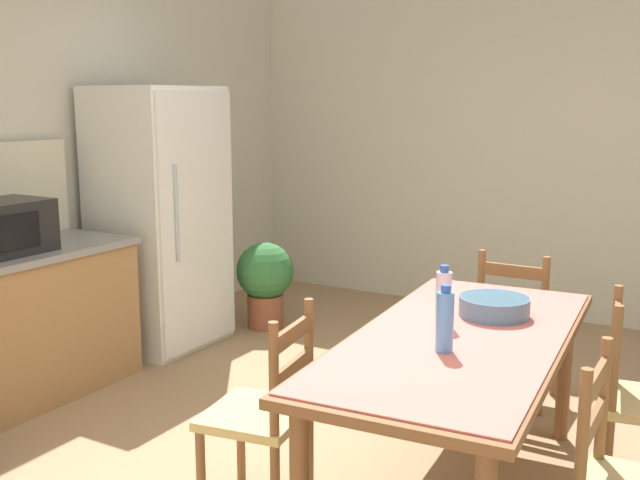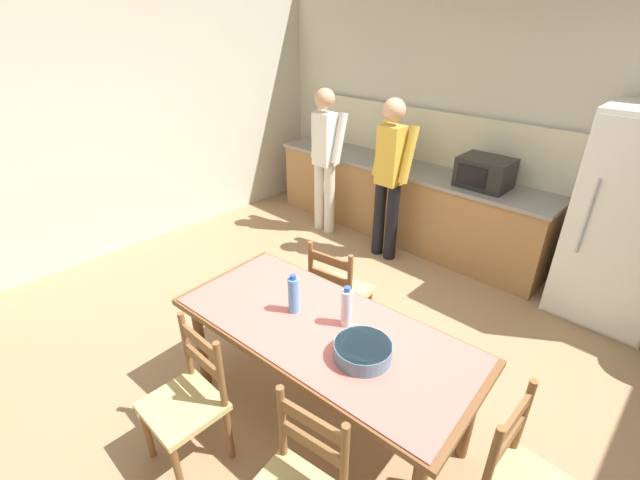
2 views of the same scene
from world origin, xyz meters
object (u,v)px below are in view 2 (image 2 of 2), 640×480
(dining_table, at_px, (323,337))
(serving_bowl, at_px, (363,350))
(chair_side_near_left, at_px, (188,401))
(refrigerator, at_px, (629,222))
(chair_side_far_left, at_px, (339,293))
(microwave, at_px, (485,173))
(paper_bag, at_px, (394,149))
(bottle_near_centre, at_px, (294,295))
(bottle_off_centre, at_px, (347,307))
(person_at_sink, at_px, (325,155))
(person_at_counter, at_px, (390,173))

(dining_table, distance_m, serving_bowl, 0.37)
(serving_bowl, height_order, chair_side_near_left, chair_side_near_left)
(serving_bowl, bearing_deg, refrigerator, 75.30)
(chair_side_far_left, bearing_deg, microwave, -105.49)
(refrigerator, bearing_deg, paper_bag, 179.73)
(dining_table, bearing_deg, bottle_near_centre, -175.93)
(bottle_off_centre, distance_m, chair_side_near_left, 1.07)
(refrigerator, distance_m, bottle_off_centre, 2.65)
(bottle_near_centre, distance_m, person_at_sink, 2.75)
(microwave, distance_m, bottle_near_centre, 2.63)
(microwave, distance_m, serving_bowl, 2.73)
(refrigerator, bearing_deg, chair_side_far_left, -128.22)
(person_at_sink, bearing_deg, refrigerator, -80.93)
(refrigerator, relative_size, person_at_counter, 1.06)
(refrigerator, distance_m, bottle_near_centre, 2.90)
(refrigerator, distance_m, chair_side_near_left, 3.65)
(person_at_sink, bearing_deg, chair_side_far_left, -133.65)
(microwave, height_order, bottle_off_centre, microwave)
(chair_side_near_left, xyz_separation_m, person_at_sink, (-1.60, 2.86, 0.53))
(dining_table, xyz_separation_m, chair_side_far_left, (-0.48, 0.69, -0.24))
(dining_table, relative_size, serving_bowl, 6.13)
(person_at_counter, bearing_deg, microwave, -56.50)
(chair_side_far_left, bearing_deg, dining_table, 115.99)
(paper_bag, relative_size, dining_table, 0.18)
(bottle_off_centre, bearing_deg, microwave, 97.66)
(bottle_off_centre, bearing_deg, chair_side_near_left, -118.27)
(chair_side_near_left, bearing_deg, bottle_near_centre, 79.54)
(refrigerator, relative_size, chair_side_far_left, 2.01)
(serving_bowl, bearing_deg, bottle_off_centre, 148.56)
(dining_table, relative_size, chair_side_near_left, 2.16)
(bottle_near_centre, bearing_deg, dining_table, 4.07)
(paper_bag, relative_size, serving_bowl, 1.12)
(bottle_near_centre, height_order, person_at_counter, person_at_counter)
(dining_table, relative_size, chair_side_far_left, 2.16)
(microwave, xyz_separation_m, serving_bowl, (0.59, -2.65, -0.22))
(person_at_sink, xyz_separation_m, person_at_counter, (0.94, -0.02, 0.00))
(bottle_near_centre, height_order, chair_side_near_left, bottle_near_centre)
(refrigerator, xyz_separation_m, microwave, (-1.28, 0.02, 0.12))
(paper_bag, height_order, serving_bowl, paper_bag)
(person_at_counter, bearing_deg, bottle_near_centre, -159.39)
(dining_table, bearing_deg, microwave, 95.44)
(dining_table, height_order, person_at_counter, person_at_counter)
(bottle_near_centre, bearing_deg, person_at_counter, 110.61)
(bottle_off_centre, xyz_separation_m, person_at_counter, (-1.12, 1.98, 0.08))
(person_at_sink, distance_m, person_at_counter, 0.94)
(refrigerator, height_order, microwave, refrigerator)
(paper_bag, bearing_deg, person_at_counter, -58.52)
(bottle_near_centre, xyz_separation_m, person_at_sink, (-1.74, 2.13, 0.08))
(serving_bowl, xyz_separation_m, chair_side_far_left, (-0.81, 0.73, -0.38))
(refrigerator, relative_size, serving_bowl, 5.73)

